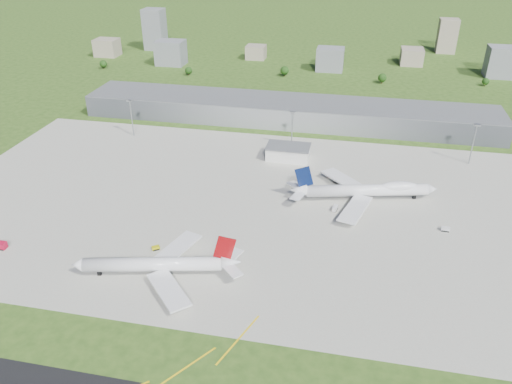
% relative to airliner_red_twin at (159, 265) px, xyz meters
% --- Properties ---
extents(ground, '(1400.00, 1400.00, 0.00)m').
position_rel_airliner_red_twin_xyz_m(ground, '(26.14, 175.73, -5.20)').
color(ground, '#2C4A17').
rests_on(ground, ground).
extents(apron, '(360.00, 190.00, 0.08)m').
position_rel_airliner_red_twin_xyz_m(apron, '(36.14, 65.73, -5.16)').
color(apron, '#9B9A8D').
rests_on(apron, ground).
extents(terminal, '(300.00, 42.00, 15.00)m').
position_rel_airliner_red_twin_xyz_m(terminal, '(26.14, 190.73, 2.30)').
color(terminal, gray).
rests_on(terminal, ground).
extents(ops_building, '(26.00, 16.00, 8.00)m').
position_rel_airliner_red_twin_xyz_m(ops_building, '(36.14, 125.73, -1.20)').
color(ops_building, silver).
rests_on(ops_building, ground).
extents(mast_west, '(3.50, 2.00, 25.90)m').
position_rel_airliner_red_twin_xyz_m(mast_west, '(-73.86, 140.73, 12.51)').
color(mast_west, gray).
rests_on(mast_west, ground).
extents(mast_center, '(3.50, 2.00, 25.90)m').
position_rel_airliner_red_twin_xyz_m(mast_center, '(36.14, 140.73, 12.51)').
color(mast_center, gray).
rests_on(mast_center, ground).
extents(mast_east, '(3.50, 2.00, 25.90)m').
position_rel_airliner_red_twin_xyz_m(mast_east, '(146.14, 140.73, 12.51)').
color(mast_east, gray).
rests_on(mast_east, ground).
extents(airliner_red_twin, '(70.51, 54.14, 19.51)m').
position_rel_airliner_red_twin_xyz_m(airliner_red_twin, '(0.00, 0.00, 0.00)').
color(airliner_red_twin, silver).
rests_on(airliner_red_twin, ground).
extents(airliner_blue_quad, '(77.74, 59.99, 20.53)m').
position_rel_airliner_red_twin_xyz_m(airliner_blue_quad, '(84.77, 82.80, 0.51)').
color(airliner_blue_quad, silver).
rests_on(airliner_blue_quad, ground).
extents(tug_yellow, '(4.02, 3.68, 1.75)m').
position_rel_airliner_red_twin_xyz_m(tug_yellow, '(-8.61, 16.69, -4.28)').
color(tug_yellow, '#BDB80B').
rests_on(tug_yellow, ground).
extents(van_white_near, '(2.95, 5.11, 2.46)m').
position_rel_airliner_red_twin_xyz_m(van_white_near, '(69.21, 68.06, -3.95)').
color(van_white_near, silver).
rests_on(van_white_near, ground).
extents(van_white_far, '(4.31, 2.40, 2.18)m').
position_rel_airliner_red_twin_xyz_m(van_white_far, '(122.76, 59.36, -4.08)').
color(van_white_far, silver).
rests_on(van_white_far, ground).
extents(bldg_far_w, '(24.00, 20.00, 18.00)m').
position_rel_airliner_red_twin_xyz_m(bldg_far_w, '(-193.86, 345.73, 3.80)').
color(bldg_far_w, gray).
rests_on(bldg_far_w, ground).
extents(bldg_w, '(28.00, 22.00, 24.00)m').
position_rel_airliner_red_twin_xyz_m(bldg_w, '(-113.86, 325.73, 6.80)').
color(bldg_w, slate).
rests_on(bldg_w, ground).
extents(bldg_cw, '(20.00, 18.00, 14.00)m').
position_rel_airliner_red_twin_xyz_m(bldg_cw, '(-33.86, 365.73, 1.80)').
color(bldg_cw, gray).
rests_on(bldg_cw, ground).
extents(bldg_c, '(26.00, 20.00, 22.00)m').
position_rel_airliner_red_twin_xyz_m(bldg_c, '(46.14, 335.73, 5.80)').
color(bldg_c, slate).
rests_on(bldg_c, ground).
extents(bldg_ce, '(22.00, 24.00, 16.00)m').
position_rel_airliner_red_twin_xyz_m(bldg_ce, '(126.14, 375.73, 2.80)').
color(bldg_ce, gray).
rests_on(bldg_ce, ground).
extents(bldg_e, '(30.00, 22.00, 28.00)m').
position_rel_airliner_red_twin_xyz_m(bldg_e, '(206.14, 345.73, 8.80)').
color(bldg_e, slate).
rests_on(bldg_e, ground).
extents(bldg_tall_w, '(22.00, 20.00, 44.00)m').
position_rel_airliner_red_twin_xyz_m(bldg_tall_w, '(-153.86, 385.73, 16.80)').
color(bldg_tall_w, slate).
rests_on(bldg_tall_w, ground).
extents(bldg_tall_e, '(20.00, 18.00, 36.00)m').
position_rel_airliner_red_twin_xyz_m(bldg_tall_e, '(166.14, 435.73, 12.80)').
color(bldg_tall_e, gray).
rests_on(bldg_tall_e, ground).
extents(tree_far_w, '(7.20, 7.20, 8.80)m').
position_rel_airliner_red_twin_xyz_m(tree_far_w, '(-173.86, 295.73, -0.01)').
color(tree_far_w, '#382314').
rests_on(tree_far_w, ground).
extents(tree_w, '(6.75, 6.75, 8.25)m').
position_rel_airliner_red_twin_xyz_m(tree_w, '(-83.86, 290.73, -0.34)').
color(tree_w, '#382314').
rests_on(tree_w, ground).
extents(tree_c, '(8.10, 8.10, 9.90)m').
position_rel_airliner_red_twin_xyz_m(tree_c, '(6.14, 305.73, 0.64)').
color(tree_c, '#382314').
rests_on(tree_c, ground).
extents(tree_e, '(7.65, 7.65, 9.35)m').
position_rel_airliner_red_twin_xyz_m(tree_e, '(96.14, 300.73, 0.31)').
color(tree_e, '#382314').
rests_on(tree_e, ground).
extents(tree_far_e, '(6.30, 6.30, 7.70)m').
position_rel_airliner_red_twin_xyz_m(tree_far_e, '(186.14, 310.73, -0.66)').
color(tree_far_e, '#382314').
rests_on(tree_far_e, ground).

